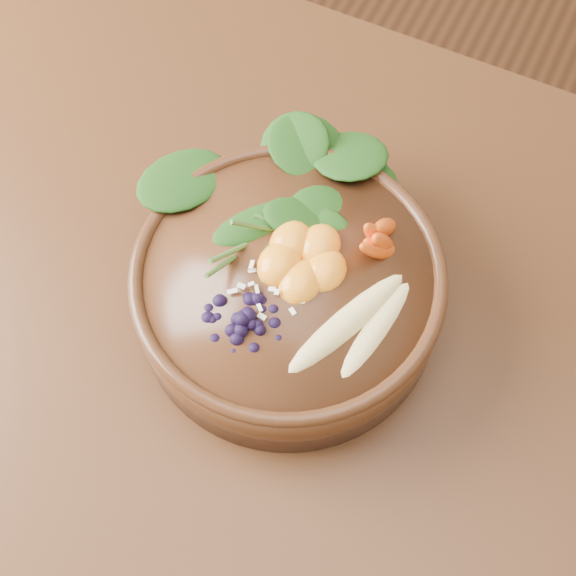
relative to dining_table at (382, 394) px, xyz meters
name	(u,v)px	position (x,y,z in m)	size (l,w,h in m)	color
ground	(346,514)	(0.00, 0.00, -0.66)	(4.00, 4.00, 0.00)	#381E0F
dining_table	(382,394)	(0.00, 0.00, 0.00)	(1.60, 0.90, 0.75)	#331C0C
stoneware_bowl	(288,292)	(-0.13, 0.01, 0.14)	(0.32, 0.32, 0.09)	#4F2C17
kale_heap	(296,191)	(-0.16, 0.09, 0.20)	(0.21, 0.19, 0.05)	#1A4811
carrot_cluster	(392,228)	(-0.05, 0.08, 0.22)	(0.07, 0.07, 0.09)	#D74D17
banana_halves	(363,319)	(-0.04, -0.01, 0.20)	(0.10, 0.17, 0.03)	#E0CC84
mandarin_cluster	(303,252)	(-0.12, 0.03, 0.20)	(0.09, 0.10, 0.04)	orange
blueberry_pile	(244,309)	(-0.14, -0.06, 0.20)	(0.15, 0.11, 0.04)	black
coconut_flakes	(275,286)	(-0.13, -0.01, 0.18)	(0.10, 0.08, 0.01)	white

